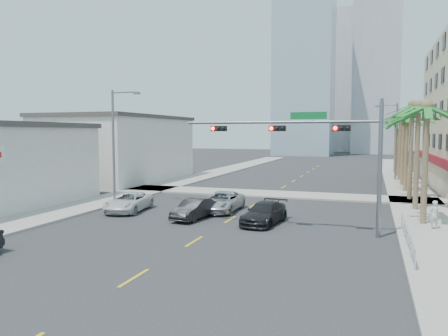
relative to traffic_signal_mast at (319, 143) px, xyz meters
The scene contains 25 objects.
ground 11.06m from the traffic_signal_mast, 126.03° to the right, with size 260.00×260.00×0.00m, color #262628.
sidewalk_right 14.44m from the traffic_signal_mast, 62.71° to the left, with size 4.00×120.00×0.15m, color gray.
sidewalk_left 22.05m from the traffic_signal_mast, 145.89° to the left, with size 4.00×120.00×0.15m, color gray.
sidewalk_cross 15.99m from the traffic_signal_mast, 112.38° to the left, with size 80.00×4.00×0.15m, color gray.
building_left_far 32.30m from the traffic_signal_mast, 141.59° to the left, with size 11.00×18.00×7.20m, color beige.
tower_far_left 90.14m from the traffic_signal_mast, 99.00° to the left, with size 14.00×14.00×48.00m, color #99B2C6.
tower_far_right 105.10m from the traffic_signal_mast, 88.20° to the left, with size 12.00×12.00×60.00m, color #ADADB2.
tower_far_center 118.45m from the traffic_signal_mast, 94.29° to the left, with size 16.00×16.00×42.00m, color #ADADB2.
traffic_signal_mast is the anchor object (origin of this frame).
palm_tree_0 7.37m from the traffic_signal_mast, 34.84° to the left, with size 4.80×4.80×7.80m.
palm_tree_1 11.18m from the traffic_signal_mast, 57.84° to the left, with size 4.80×4.80×8.16m.
palm_tree_2 15.81m from the traffic_signal_mast, 68.07° to the left, with size 4.80×4.80×8.52m.
palm_tree_3 20.59m from the traffic_signal_mast, 73.51° to the left, with size 4.80×4.80×7.80m.
palm_tree_4 25.63m from the traffic_signal_mast, 76.83° to the left, with size 4.80×4.80×8.16m.
palm_tree_5 30.72m from the traffic_signal_mast, 79.05° to the left, with size 4.80×4.80×8.52m.
palm_tree_6 35.78m from the traffic_signal_mast, 80.63° to the left, with size 4.80×4.80×7.80m.
palm_tree_7 40.93m from the traffic_signal_mast, 81.82° to the left, with size 4.80×4.80×8.16m.
streetlight_left 17.84m from the traffic_signal_mast, 160.18° to the left, with size 2.55×0.25×9.00m.
streetlight_right 30.50m from the traffic_signal_mast, 80.16° to the left, with size 2.55×0.25×9.00m.
guardrail 6.59m from the traffic_signal_mast, 23.39° to the right, with size 0.08×8.08×1.00m.
car_parked_far 14.51m from the traffic_signal_mast, 169.20° to the left, with size 2.24×4.87×1.35m, color silver.
car_lane_left 9.32m from the traffic_signal_mast, 169.35° to the left, with size 1.40×4.00×1.32m, color black.
car_lane_center 9.74m from the traffic_signal_mast, 146.77° to the left, with size 2.32×5.02×1.40m, color silver.
car_lane_right 5.76m from the traffic_signal_mast, 155.76° to the left, with size 1.86×4.57×1.33m, color black.
pedestrian 7.92m from the traffic_signal_mast, 23.01° to the left, with size 0.59×0.39×1.62m, color silver.
Camera 1 is at (8.59, -16.45, 5.60)m, focal length 35.00 mm.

